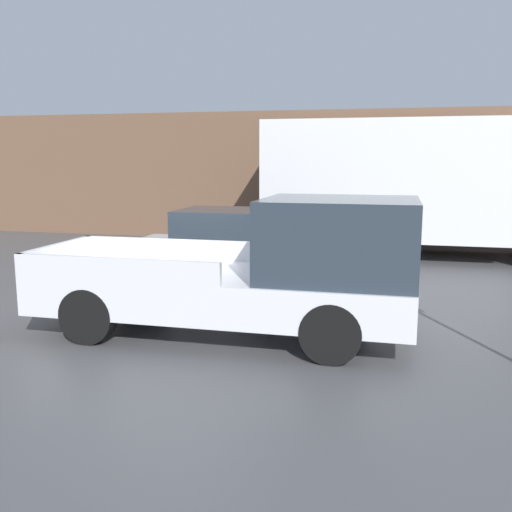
{
  "coord_description": "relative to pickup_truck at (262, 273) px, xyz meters",
  "views": [
    {
      "loc": [
        3.64,
        -8.53,
        2.61
      ],
      "look_at": [
        1.47,
        0.38,
        1.03
      ],
      "focal_mm": 40.0,
      "sensor_mm": 36.0,
      "label": 1
    }
  ],
  "objects": [
    {
      "name": "pickup_truck",
      "position": [
        0.0,
        0.0,
        0.0
      ],
      "size": [
        5.55,
        2.01,
        2.06
      ],
      "color": "silver",
      "rests_on": "ground"
    },
    {
      "name": "delivery_truck",
      "position": [
        2.08,
        7.76,
        0.95
      ],
      "size": [
        8.23,
        2.48,
        3.58
      ],
      "color": "white",
      "rests_on": "ground"
    },
    {
      "name": "ground_plane",
      "position": [
        -1.79,
        0.62,
        -0.97
      ],
      "size": [
        60.0,
        60.0,
        0.0
      ],
      "primitive_type": "plane",
      "color": "#4C4C4F"
    },
    {
      "name": "building_wall",
      "position": [
        -1.79,
        9.91,
        1.06
      ],
      "size": [
        28.0,
        0.15,
        4.06
      ],
      "color": "brown",
      "rests_on": "ground"
    },
    {
      "name": "car",
      "position": [
        -1.43,
        3.4,
        -0.18
      ],
      "size": [
        4.23,
        1.88,
        1.56
      ],
      "color": "#B7BABF",
      "rests_on": "ground"
    }
  ]
}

